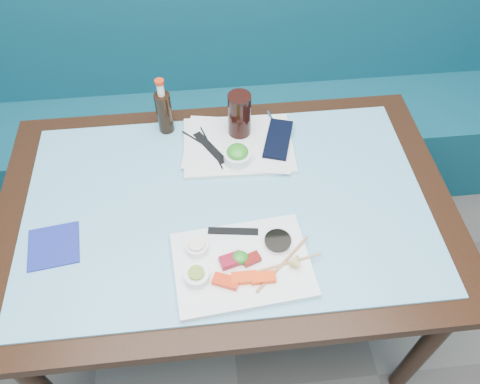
{
  "coord_description": "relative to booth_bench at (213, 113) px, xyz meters",
  "views": [
    {
      "loc": [
        -0.05,
        0.59,
        1.89
      ],
      "look_at": [
        0.04,
        1.45,
        0.8
      ],
      "focal_mm": 35.0,
      "sensor_mm": 36.0,
      "label": 1
    }
  ],
  "objects": [
    {
      "name": "sashimi_plate",
      "position": [
        0.02,
        -1.06,
        0.39
      ],
      "size": [
        0.39,
        0.3,
        0.02
      ],
      "primitive_type": "cube",
      "rotation": [
        0.0,
        0.0,
        0.09
      ],
      "color": "white",
      "rests_on": "glass_top"
    },
    {
      "name": "tuna_right",
      "position": [
        0.05,
        -1.06,
        0.41
      ],
      "size": [
        0.06,
        0.05,
        0.02
      ],
      "primitive_type": "cube",
      "rotation": [
        0.0,
        0.0,
        0.36
      ],
      "color": "maroon",
      "rests_on": "sashimi_plate"
    },
    {
      "name": "wasabi_fill",
      "position": [
        -0.1,
        -1.1,
        0.43
      ],
      "size": [
        0.05,
        0.05,
        0.01
      ],
      "primitive_type": "cylinder",
      "rotation": [
        0.0,
        0.0,
        -0.16
      ],
      "color": "olive",
      "rests_on": "ramekin_wasabi"
    },
    {
      "name": "ramekin_ginger",
      "position": [
        -0.1,
        -1.01,
        0.42
      ],
      "size": [
        0.06,
        0.06,
        0.03
      ],
      "primitive_type": "cylinder",
      "rotation": [
        0.0,
        0.0,
        0.02
      ],
      "color": "white",
      "rests_on": "sashimi_plate"
    },
    {
      "name": "black_chopstick_b",
      "position": [
        -0.03,
        -0.62,
        0.4
      ],
      "size": [
        0.06,
        0.2,
        0.01
      ],
      "primitive_type": "cylinder",
      "rotation": [
        1.57,
        0.0,
        0.29
      ],
      "color": "black",
      "rests_on": "serving_tray"
    },
    {
      "name": "glass_top",
      "position": [
        0.0,
        -0.84,
        0.38
      ],
      "size": [
        1.22,
        0.76,
        0.01
      ],
      "primitive_type": "cube",
      "color": "#64ACC9",
      "rests_on": "dining_table"
    },
    {
      "name": "seaweed_bowl",
      "position": [
        0.05,
        -0.68,
        0.41
      ],
      "size": [
        0.11,
        0.11,
        0.04
      ],
      "primitive_type": "cylinder",
      "rotation": [
        0.0,
        0.0,
        -0.24
      ],
      "color": "white",
      "rests_on": "serving_tray"
    },
    {
      "name": "navy_pouch",
      "position": [
        0.2,
        -0.61,
        0.4
      ],
      "size": [
        0.13,
        0.2,
        0.01
      ],
      "primitive_type": "cube",
      "rotation": [
        0.0,
        0.0,
        -0.3
      ],
      "color": "black",
      "rests_on": "serving_tray"
    },
    {
      "name": "paper_placemat",
      "position": [
        0.06,
        -0.61,
        0.4
      ],
      "size": [
        0.39,
        0.31,
        0.0
      ],
      "primitive_type": "cube",
      "rotation": [
        0.0,
        0.0,
        -0.17
      ],
      "color": "silver",
      "rests_on": "serving_tray"
    },
    {
      "name": "dining_table",
      "position": [
        0.0,
        -0.84,
        0.29
      ],
      "size": [
        1.4,
        0.9,
        0.75
      ],
      "color": "black",
      "rests_on": "ground"
    },
    {
      "name": "cola_bottle_neck",
      "position": [
        -0.18,
        -0.5,
        0.56
      ],
      "size": [
        0.03,
        0.03,
        0.05
      ],
      "primitive_type": "cylinder",
      "rotation": [
        0.0,
        0.0,
        0.37
      ],
      "color": "white",
      "rests_on": "cola_bottle_body"
    },
    {
      "name": "ginger_fill",
      "position": [
        -0.1,
        -1.01,
        0.43
      ],
      "size": [
        0.06,
        0.06,
        0.01
      ],
      "primitive_type": "cylinder",
      "rotation": [
        0.0,
        0.0,
        -0.27
      ],
      "color": "#F5E4C9",
      "rests_on": "ramekin_ginger"
    },
    {
      "name": "booth_bench",
      "position": [
        0.0,
        0.0,
        0.0
      ],
      "size": [
        3.0,
        0.56,
        1.17
      ],
      "color": "#0D4656",
      "rests_on": "ground"
    },
    {
      "name": "lemon_wedge",
      "position": [
        0.17,
        -1.09,
        0.42
      ],
      "size": [
        0.05,
        0.05,
        0.04
      ],
      "primitive_type": "cone",
      "rotation": [
        1.57,
        0.0,
        0.55
      ],
      "color": "#D7BD65",
      "rests_on": "sashimi_plate"
    },
    {
      "name": "salmon_mid",
      "position": [
        0.02,
        -1.11,
        0.41
      ],
      "size": [
        0.07,
        0.03,
        0.02
      ],
      "primitive_type": "cube",
      "rotation": [
        0.0,
        0.0,
        -0.01
      ],
      "color": "#FF3C0A",
      "rests_on": "sashimi_plate"
    },
    {
      "name": "soy_fill",
      "position": [
        0.13,
        -1.01,
        0.42
      ],
      "size": [
        0.09,
        0.09,
        0.01
      ],
      "primitive_type": "cylinder",
      "rotation": [
        0.0,
        0.0,
        0.22
      ],
      "color": "black",
      "rests_on": "soy_dish"
    },
    {
      "name": "seaweed_salad",
      "position": [
        0.05,
        -0.68,
        0.44
      ],
      "size": [
        0.08,
        0.08,
        0.04
      ],
      "primitive_type": "ellipsoid",
      "rotation": [
        0.0,
        0.0,
        -0.09
      ],
      "color": "#28861F",
      "rests_on": "seaweed_bowl"
    },
    {
      "name": "wooden_chopstick_a",
      "position": [
        0.13,
        -1.08,
        0.41
      ],
      "size": [
        0.17,
        0.16,
        0.01
      ],
      "primitive_type": "cylinder",
      "rotation": [
        1.57,
        0.0,
        -0.82
      ],
      "color": "#AB7450",
      "rests_on": "sashimi_plate"
    },
    {
      "name": "salmon_right",
      "position": [
        0.07,
        -1.12,
        0.41
      ],
      "size": [
        0.07,
        0.03,
        0.02
      ],
      "primitive_type": "cube",
      "rotation": [
        0.0,
        0.0,
        0.02
      ],
      "color": "#FF3E0A",
      "rests_on": "sashimi_plate"
    },
    {
      "name": "fork",
      "position": [
        0.19,
        -0.5,
        0.4
      ],
      "size": [
        0.03,
        0.08,
        0.01
      ],
      "primitive_type": "cylinder",
      "rotation": [
        1.57,
        0.0,
        0.22
      ],
      "color": "white",
      "rests_on": "serving_tray"
    },
    {
      "name": "seaweed_garnish",
      "position": [
        0.02,
        -1.05,
        0.41
      ],
      "size": [
        0.06,
        0.06,
        0.03
      ],
      "primitive_type": "ellipsoid",
      "rotation": [
        0.0,
        0.0,
        0.38
      ],
      "color": "#22831E",
      "rests_on": "sashimi_plate"
    },
    {
      "name": "black_chopstick_a",
      "position": [
        -0.04,
        -0.62,
        0.4
      ],
      "size": [
        0.17,
        0.17,
        0.01
      ],
      "primitive_type": "cylinder",
      "rotation": [
        1.57,
        0.0,
        0.79
      ],
      "color": "black",
      "rests_on": "serving_tray"
    },
    {
      "name": "salmon_left",
      "position": [
        -0.03,
        -1.12,
        0.41
      ],
      "size": [
        0.08,
        0.06,
        0.02
      ],
      "primitive_type": "cube",
      "rotation": [
        0.0,
        0.0,
        -0.39
      ],
      "color": "red",
      "rests_on": "sashimi_plate"
    },
    {
      "name": "cola_bottle_body",
      "position": [
        -0.18,
        -0.5,
        0.46
      ],
      "size": [
        0.07,
        0.07,
        0.15
      ],
      "primitive_type": "cylinder",
      "rotation": [
        0.0,
        0.0,
        0.43
      ],
      "color": "black",
      "rests_on": "glass_top"
    },
    {
      "name": "tuna_left",
      "position": [
        -0.01,
        -1.06,
        0.41
      ],
      "size": [
        0.07,
        0.05,
        0.02
      ],
      "primitive_type": "cube",
      "rotation": [
        0.0,
        0.0,
        0.26
      ],
      "color": "maroon",
      "rests_on": "sashimi_plate"
    },
    {
      "name": "wooden_chopstick_b",
      "position": [
        0.14,
        -1.08,
        0.41
      ],
      "size": [
        0.2,
        0.05,
        0.01
      ],
      "primitive_type": "cylinder",
      "rotation": [
        1.57,
        0.0,
        -1.37
      ],
      "color": "tan",
      "rests_on": "sashimi_plate"
    },
    {
      "name": "cola_glass",
      "position": [
        0.07,
        -0.55,
        0.48
      ],
      "size": [
        0.1,
        0.1,
        0.16
      ],
      "primitive_type": "cylinder",
      "rotation": [
        0.0,
        0.0,
        -0.33
      ],
      "color": "black",
      "rests_on": "serving_tray"
    },
    {
      "name": "serving_tray",
      "position": [
        0.06,
        -0.61,
        0.39
      ],
      "size": [
        0.37,
        0.28,
        0.01
      ],
      "primitive_type": "cube",
      "rotation": [
        0.0,
        0.0,
        -0.03
      ],
      "color": "white",
      "rests_on": "glass_top"
    },
    {
      "name": "chopstick_sleeve",
      "position": [
        0.01,
        -0.96,
        0.4
      ],
      "size": [
        0.15,
        0.04,
        0.0
      ],
      "primitive_type": "cube",
      "rotation": [
        0.0,
        0.0,
        -0.14
      ],
      "color": "black",
      "rests_on": "sashimi_plate"
    },
    {
      "name": "ramekin_wasabi",
      "position": [
        -0.1,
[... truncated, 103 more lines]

